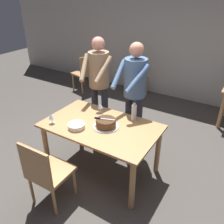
{
  "coord_description": "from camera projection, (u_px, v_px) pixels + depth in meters",
  "views": [
    {
      "loc": [
        1.53,
        -2.19,
        2.38
      ],
      "look_at": [
        0.08,
        0.15,
        0.9
      ],
      "focal_mm": 37.97,
      "sensor_mm": 36.0,
      "label": 1
    }
  ],
  "objects": [
    {
      "name": "cake_on_platter",
      "position": [
        106.0,
        123.0,
        3.06
      ],
      "size": [
        0.34,
        0.34,
        0.11
      ],
      "color": "silver",
      "rests_on": "main_dining_table"
    },
    {
      "name": "person_standing_beside",
      "position": [
        99.0,
        79.0,
        3.72
      ],
      "size": [
        0.46,
        0.57,
        1.72
      ],
      "color": "#2D2D38",
      "rests_on": "ground_plane"
    },
    {
      "name": "water_bottle",
      "position": [
        134.0,
        112.0,
        3.19
      ],
      "size": [
        0.07,
        0.07,
        0.25
      ],
      "color": "silver",
      "rests_on": "main_dining_table"
    },
    {
      "name": "main_dining_table",
      "position": [
        101.0,
        132.0,
        3.17
      ],
      "size": [
        1.51,
        0.92,
        0.75
      ],
      "color": "tan",
      "rests_on": "ground_plane"
    },
    {
      "name": "cake_knife",
      "position": [
        100.0,
        118.0,
        3.04
      ],
      "size": [
        0.26,
        0.11,
        0.02
      ],
      "color": "silver",
      "rests_on": "cake_on_platter"
    },
    {
      "name": "back_wall",
      "position": [
        180.0,
        39.0,
        5.15
      ],
      "size": [
        10.0,
        0.12,
        2.7
      ],
      "primitive_type": "cube",
      "color": "#BCB7AD",
      "rests_on": "ground_plane"
    },
    {
      "name": "plate_stack",
      "position": [
        76.0,
        126.0,
        3.04
      ],
      "size": [
        0.22,
        0.22,
        0.06
      ],
      "color": "white",
      "rests_on": "main_dining_table"
    },
    {
      "name": "person_cutting_cake",
      "position": [
        134.0,
        88.0,
        3.4
      ],
      "size": [
        0.46,
        0.57,
        1.72
      ],
      "color": "#2D2D38",
      "rests_on": "ground_plane"
    },
    {
      "name": "background_chair_0",
      "position": [
        85.0,
        72.0,
        5.85
      ],
      "size": [
        0.53,
        0.53,
        0.9
      ],
      "color": "tan",
      "rests_on": "ground_plane"
    },
    {
      "name": "background_chair_1",
      "position": [
        135.0,
        77.0,
        5.5
      ],
      "size": [
        0.49,
        0.49,
        0.9
      ],
      "color": "tan",
      "rests_on": "ground_plane"
    },
    {
      "name": "chair_near_side",
      "position": [
        46.0,
        172.0,
        2.71
      ],
      "size": [
        0.45,
        0.45,
        0.9
      ],
      "color": "tan",
      "rests_on": "ground_plane"
    },
    {
      "name": "wine_glass_far",
      "position": [
        51.0,
        116.0,
        3.11
      ],
      "size": [
        0.08,
        0.08,
        0.14
      ],
      "color": "silver",
      "rests_on": "main_dining_table"
    },
    {
      "name": "wine_glass_near",
      "position": [
        100.0,
        106.0,
        3.38
      ],
      "size": [
        0.08,
        0.08,
        0.14
      ],
      "color": "silver",
      "rests_on": "main_dining_table"
    },
    {
      "name": "ground_plane",
      "position": [
        102.0,
        169.0,
        3.47
      ],
      "size": [
        14.0,
        14.0,
        0.0
      ],
      "primitive_type": "plane",
      "color": "#4C4742"
    }
  ]
}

